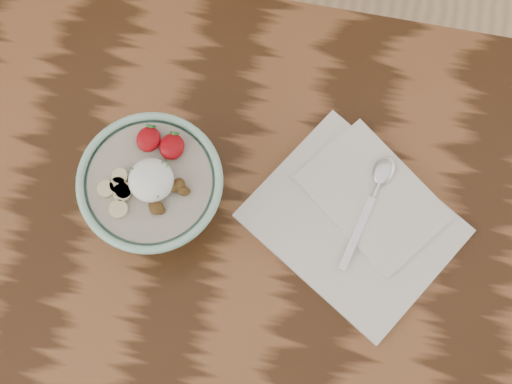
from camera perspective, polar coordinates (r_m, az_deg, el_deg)
table at (r=112.70cm, az=-5.46°, el=-6.63°), size 160.00×90.00×75.00cm
breakfast_bowl at (r=99.52cm, az=-8.18°, el=0.22°), size 19.68×19.68×13.44cm
napkin at (r=104.71cm, az=8.13°, el=-2.05°), size 35.08×33.38×1.69cm
spoon at (r=104.92cm, az=9.68°, el=0.49°), size 6.40×18.40×0.97cm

